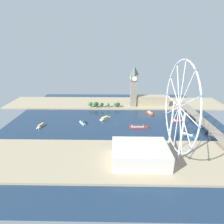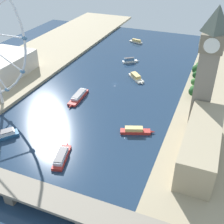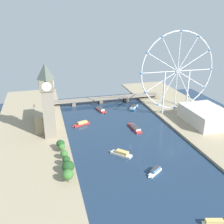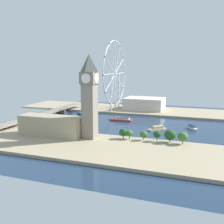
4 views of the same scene
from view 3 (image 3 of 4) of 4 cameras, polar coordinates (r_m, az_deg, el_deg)
name	(u,v)px [view 3 (image 3 of 4)]	position (r m, az deg, el deg)	size (l,w,h in m)	color
ground_plane	(130,145)	(309.80, 4.04, -7.25)	(399.28, 399.28, 0.00)	#1E334C
riverbank_left	(29,157)	(295.89, -17.75, -9.42)	(90.00, 520.00, 3.00)	tan
riverbank_right	(215,133)	(360.31, 21.60, -4.30)	(90.00, 520.00, 3.00)	tan
clock_tower	(48,100)	(314.21, -13.88, 2.52)	(17.15, 17.15, 90.53)	gray
parliament_block	(44,115)	(368.80, -14.69, -0.72)	(22.00, 74.56, 22.70)	tan
tree_row_embankment	(65,160)	(264.54, -10.14, -10.28)	(13.56, 72.70, 13.21)	#513823
ferris_wheel	(178,72)	(394.25, 14.13, 8.53)	(117.21, 3.20, 121.41)	silver
riverside_hall	(206,116)	(381.12, 19.77, -0.77)	(49.04, 68.24, 20.41)	beige
river_bridge	(100,99)	(448.66, -2.56, 2.85)	(211.28, 16.42, 9.06)	gray
tour_boat_0	(82,124)	(363.50, -6.67, -2.56)	(27.14, 13.52, 5.14)	#B22D28
tour_boat_1	(155,171)	(261.78, 9.36, -12.65)	(19.62, 14.89, 5.89)	white
tour_boat_2	(215,223)	(220.47, 21.63, -21.59)	(22.12, 9.01, 5.01)	beige
tour_boat_3	(121,153)	(288.29, 2.05, -9.02)	(22.86, 23.40, 5.43)	beige
tour_boat_4	(101,110)	(413.57, -2.49, 0.53)	(13.26, 29.71, 5.09)	#B22D28
tour_boat_5	(135,128)	(350.50, 5.01, -3.41)	(9.51, 37.10, 5.00)	#B22D28
tour_boat_6	(134,107)	(425.36, 4.84, 1.09)	(23.45, 27.26, 5.45)	#235684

